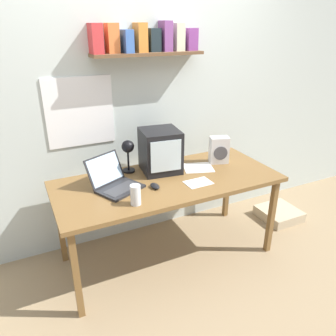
% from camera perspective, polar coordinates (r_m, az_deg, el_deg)
% --- Properties ---
extents(ground_plane, '(12.00, 12.00, 0.00)m').
position_cam_1_polar(ground_plane, '(3.04, 0.00, -14.82)').
color(ground_plane, '#987F5D').
extents(back_wall, '(5.60, 0.24, 2.60)m').
position_cam_1_polar(back_wall, '(2.92, -4.68, 12.18)').
color(back_wall, silver).
rests_on(back_wall, ground_plane).
extents(corner_desk, '(1.81, 0.79, 0.75)m').
position_cam_1_polar(corner_desk, '(2.66, 0.00, -3.08)').
color(corner_desk, brown).
rests_on(corner_desk, ground_plane).
extents(crt_monitor, '(0.34, 0.35, 0.36)m').
position_cam_1_polar(crt_monitor, '(2.73, -1.35, 3.04)').
color(crt_monitor, black).
rests_on(crt_monitor, corner_desk).
extents(laptop, '(0.43, 0.43, 0.23)m').
position_cam_1_polar(laptop, '(2.52, -9.45, -2.12)').
color(laptop, '#232326').
rests_on(laptop, corner_desk).
extents(desk_lamp, '(0.12, 0.16, 0.30)m').
position_cam_1_polar(desk_lamp, '(2.67, -6.99, 3.09)').
color(desk_lamp, black).
rests_on(desk_lamp, corner_desk).
extents(juice_glass, '(0.07, 0.07, 0.15)m').
position_cam_1_polar(juice_glass, '(2.26, -5.66, -4.85)').
color(juice_glass, white).
rests_on(juice_glass, corner_desk).
extents(space_heater, '(0.19, 0.15, 0.24)m').
position_cam_1_polar(space_heater, '(2.95, 8.87, 3.12)').
color(space_heater, white).
rests_on(space_heater, corner_desk).
extents(computer_mouse, '(0.07, 0.11, 0.03)m').
position_cam_1_polar(computer_mouse, '(2.50, -2.29, -3.16)').
color(computer_mouse, black).
rests_on(computer_mouse, corner_desk).
extents(loose_paper_near_monitor, '(0.30, 0.29, 0.00)m').
position_cam_1_polar(loose_paper_near_monitor, '(2.86, 5.27, 0.06)').
color(loose_paper_near_monitor, white).
rests_on(loose_paper_near_monitor, corner_desk).
extents(loose_paper_near_laptop, '(0.21, 0.15, 0.00)m').
position_cam_1_polar(loose_paper_near_laptop, '(2.59, 5.30, -2.56)').
color(loose_paper_near_laptop, white).
rests_on(loose_paper_near_laptop, corner_desk).
extents(floor_cushion, '(0.38, 0.38, 0.10)m').
position_cam_1_polar(floor_cushion, '(3.70, 18.75, -7.52)').
color(floor_cushion, '#C0AD8B').
rests_on(floor_cushion, ground_plane).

